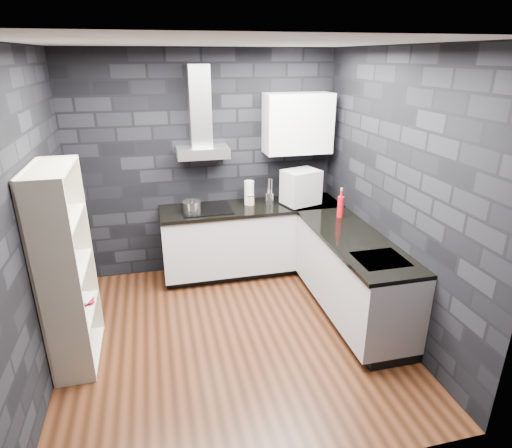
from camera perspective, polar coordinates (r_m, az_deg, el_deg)
name	(u,v)px	position (r m, az deg, el deg)	size (l,w,h in m)	color
ground	(233,336)	(4.41, -3.15, -14.74)	(3.20, 3.20, 0.00)	#432112
ceiling	(225,42)	(3.55, -4.10, 23.02)	(3.20, 3.20, 0.00)	white
wall_back	(206,166)	(5.31, -6.73, 7.73)	(3.20, 0.05, 2.70)	black
wall_front	(284,307)	(2.34, 3.73, -10.99)	(3.20, 0.05, 2.70)	black
wall_left	(29,225)	(3.86, -28.05, -0.10)	(0.05, 3.20, 2.70)	black
wall_right	(395,195)	(4.34, 18.10, 3.64)	(0.05, 3.20, 2.70)	black
toekick_back	(251,266)	(5.59, -0.66, -5.68)	(2.18, 0.50, 0.10)	black
toekick_right	(352,309)	(4.83, 12.74, -11.02)	(0.50, 1.78, 0.10)	black
counter_back_cab	(252,237)	(5.37, -0.58, -1.78)	(2.20, 0.60, 0.76)	#BCBBC1
counter_right_cab	(352,274)	(4.60, 12.72, -6.57)	(0.60, 1.80, 0.76)	#BCBBC1
counter_back_top	(252,207)	(5.21, -0.58, 2.21)	(2.20, 0.62, 0.04)	black
counter_right_top	(355,239)	(4.42, 13.03, -2.01)	(0.62, 1.80, 0.04)	black
counter_corner_top	(313,202)	(5.45, 7.63, 2.89)	(0.62, 0.62, 0.04)	black
hood_body	(203,152)	(5.07, -7.12, 9.49)	(0.60, 0.34, 0.12)	silver
hood_chimney	(200,106)	(5.06, -7.49, 15.30)	(0.24, 0.20, 0.90)	silver
upper_cabinet	(298,123)	(5.27, 5.58, 13.21)	(0.80, 0.35, 0.70)	silver
cooktop	(207,209)	(5.12, -6.61, 2.03)	(0.58, 0.50, 0.01)	black
sink_rim	(381,259)	(4.02, 16.27, -4.56)	(0.44, 0.40, 0.01)	silver
pot	(192,207)	(5.00, -8.53, 2.22)	(0.20, 0.20, 0.12)	silver
glass_vase	(249,193)	(5.23, -0.93, 4.19)	(0.12, 0.12, 0.29)	silver
storage_jar	(250,200)	(5.23, -0.75, 3.19)	(0.09, 0.09, 0.12)	tan
utensil_crock	(270,198)	(5.27, 1.82, 3.46)	(0.11, 0.11, 0.14)	silver
appliance_garage	(301,187)	(5.21, 6.00, 4.93)	(0.41, 0.32, 0.41)	#A3A6AA
red_bottle	(340,207)	(4.90, 11.19, 2.25)	(0.07, 0.07, 0.24)	#B70F15
bookshelf	(66,269)	(4.02, -23.96, -5.56)	(0.34, 0.80, 1.80)	beige
fruit_bowl	(65,268)	(3.96, -24.15, -5.41)	(0.22, 0.22, 0.05)	white
book_red	(75,293)	(4.31, -22.97, -8.48)	(0.15, 0.02, 0.20)	maroon
book_second	(76,289)	(4.34, -22.84, -7.94)	(0.15, 0.02, 0.20)	#B2B2B2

